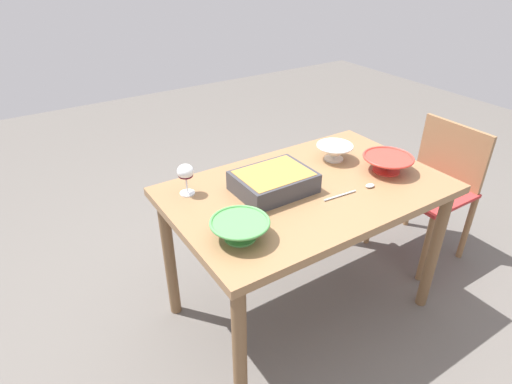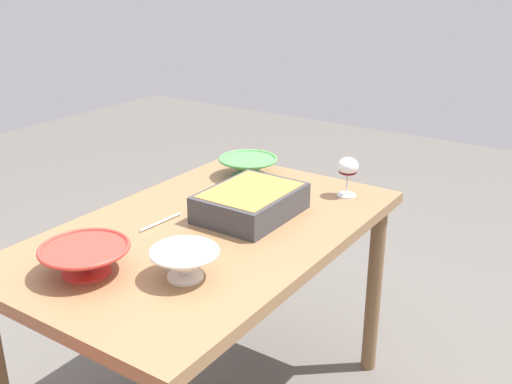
{
  "view_description": "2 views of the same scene",
  "coord_description": "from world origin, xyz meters",
  "px_view_note": "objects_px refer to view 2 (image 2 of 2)",
  "views": [
    {
      "loc": [
        -1.11,
        -1.28,
        1.71
      ],
      "look_at": [
        -0.28,
        -0.0,
        0.81
      ],
      "focal_mm": 30.03,
      "sensor_mm": 36.0,
      "label": 1
    },
    {
      "loc": [
        1.33,
        1.08,
        1.52
      ],
      "look_at": [
        -0.27,
        0.0,
        0.78
      ],
      "focal_mm": 41.99,
      "sensor_mm": 36.0,
      "label": 2
    }
  ],
  "objects_px": {
    "dining_table": "(209,253)",
    "serving_bowl": "(85,258)",
    "wine_glass": "(348,169)",
    "small_bowl": "(248,166)",
    "mixing_bowl": "(185,262)",
    "casserole_dish": "(251,201)",
    "serving_spoon": "(135,233)"
  },
  "relations": [
    {
      "from": "small_bowl",
      "to": "serving_spoon",
      "type": "distance_m",
      "value": 0.63
    },
    {
      "from": "casserole_dish",
      "to": "serving_bowl",
      "type": "xyz_separation_m",
      "value": [
        0.57,
        -0.14,
        -0.0
      ]
    },
    {
      "from": "mixing_bowl",
      "to": "wine_glass",
      "type": "bearing_deg",
      "value": 173.28
    },
    {
      "from": "small_bowl",
      "to": "serving_bowl",
      "type": "distance_m",
      "value": 0.88
    },
    {
      "from": "dining_table",
      "to": "casserole_dish",
      "type": "relative_size",
      "value": 3.75
    },
    {
      "from": "dining_table",
      "to": "serving_bowl",
      "type": "distance_m",
      "value": 0.44
    },
    {
      "from": "dining_table",
      "to": "mixing_bowl",
      "type": "distance_m",
      "value": 0.35
    },
    {
      "from": "wine_glass",
      "to": "serving_bowl",
      "type": "height_order",
      "value": "wine_glass"
    },
    {
      "from": "wine_glass",
      "to": "serving_spoon",
      "type": "height_order",
      "value": "wine_glass"
    },
    {
      "from": "dining_table",
      "to": "serving_bowl",
      "type": "xyz_separation_m",
      "value": [
        0.41,
        -0.08,
        0.14
      ]
    },
    {
      "from": "wine_glass",
      "to": "serving_bowl",
      "type": "distance_m",
      "value": 0.96
    },
    {
      "from": "dining_table",
      "to": "serving_spoon",
      "type": "relative_size",
      "value": 4.53
    },
    {
      "from": "wine_glass",
      "to": "mixing_bowl",
      "type": "height_order",
      "value": "wine_glass"
    },
    {
      "from": "dining_table",
      "to": "small_bowl",
      "type": "distance_m",
      "value": 0.5
    },
    {
      "from": "small_bowl",
      "to": "serving_spoon",
      "type": "bearing_deg",
      "value": 1.33
    },
    {
      "from": "mixing_bowl",
      "to": "serving_bowl",
      "type": "relative_size",
      "value": 0.76
    },
    {
      "from": "wine_glass",
      "to": "small_bowl",
      "type": "height_order",
      "value": "wine_glass"
    },
    {
      "from": "wine_glass",
      "to": "small_bowl",
      "type": "relative_size",
      "value": 0.63
    },
    {
      "from": "small_bowl",
      "to": "mixing_bowl",
      "type": "bearing_deg",
      "value": 22.86
    },
    {
      "from": "dining_table",
      "to": "small_bowl",
      "type": "xyz_separation_m",
      "value": [
        -0.46,
        -0.16,
        0.13
      ]
    },
    {
      "from": "wine_glass",
      "to": "small_bowl",
      "type": "distance_m",
      "value": 0.41
    },
    {
      "from": "mixing_bowl",
      "to": "small_bowl",
      "type": "relative_size",
      "value": 0.81
    },
    {
      "from": "mixing_bowl",
      "to": "small_bowl",
      "type": "xyz_separation_m",
      "value": [
        -0.74,
        -0.31,
        -0.0
      ]
    },
    {
      "from": "dining_table",
      "to": "serving_spoon",
      "type": "bearing_deg",
      "value": -41.39
    },
    {
      "from": "serving_bowl",
      "to": "wine_glass",
      "type": "bearing_deg",
      "value": 160.09
    },
    {
      "from": "small_bowl",
      "to": "wine_glass",
      "type": "bearing_deg",
      "value": 93.83
    },
    {
      "from": "casserole_dish",
      "to": "small_bowl",
      "type": "bearing_deg",
      "value": -144.04
    },
    {
      "from": "wine_glass",
      "to": "serving_bowl",
      "type": "relative_size",
      "value": 0.59
    },
    {
      "from": "dining_table",
      "to": "casserole_dish",
      "type": "height_order",
      "value": "casserole_dish"
    },
    {
      "from": "mixing_bowl",
      "to": "casserole_dish",
      "type": "bearing_deg",
      "value": -168.17
    },
    {
      "from": "mixing_bowl",
      "to": "serving_spoon",
      "type": "height_order",
      "value": "mixing_bowl"
    },
    {
      "from": "small_bowl",
      "to": "serving_spoon",
      "type": "height_order",
      "value": "small_bowl"
    }
  ]
}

